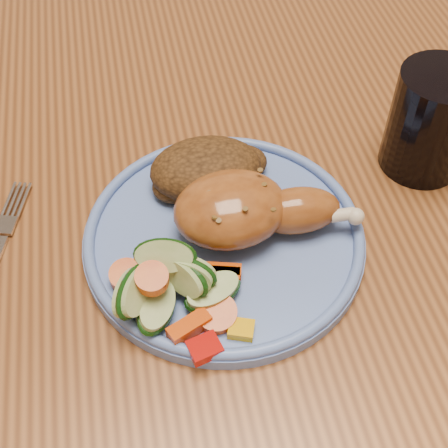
# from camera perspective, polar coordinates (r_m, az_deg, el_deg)

# --- Properties ---
(ground) EXTENTS (4.00, 4.00, 0.00)m
(ground) POSITION_cam_1_polar(r_m,az_deg,el_deg) (1.28, 2.34, -18.42)
(ground) COLOR #58321E
(ground) RESTS_ON ground
(dining_table) EXTENTS (0.90, 1.40, 0.75)m
(dining_table) POSITION_cam_1_polar(r_m,az_deg,el_deg) (0.70, 4.04, 1.77)
(dining_table) COLOR brown
(dining_table) RESTS_ON ground
(chair_far) EXTENTS (0.42, 0.42, 0.91)m
(chair_far) POSITION_cam_1_polar(r_m,az_deg,el_deg) (1.29, -3.29, 17.32)
(chair_far) COLOR #4C2D16
(chair_far) RESTS_ON ground
(plate) EXTENTS (0.25, 0.25, 0.01)m
(plate) POSITION_cam_1_polar(r_m,az_deg,el_deg) (0.56, 0.00, -1.38)
(plate) COLOR #5774BA
(plate) RESTS_ON dining_table
(plate_rim) EXTENTS (0.25, 0.25, 0.01)m
(plate_rim) POSITION_cam_1_polar(r_m,az_deg,el_deg) (0.55, 0.00, -0.67)
(plate_rim) COLOR #5774BA
(plate_rim) RESTS_ON plate
(chicken_leg) EXTENTS (0.17, 0.09, 0.05)m
(chicken_leg) POSITION_cam_1_polar(r_m,az_deg,el_deg) (0.54, 2.11, 1.34)
(chicken_leg) COLOR #995220
(chicken_leg) RESTS_ON plate
(rice_pilaf) EXTENTS (0.11, 0.08, 0.05)m
(rice_pilaf) POSITION_cam_1_polar(r_m,az_deg,el_deg) (0.58, -1.46, 5.01)
(rice_pilaf) COLOR #4C2E13
(rice_pilaf) RESTS_ON plate
(vegetable_pile) EXTENTS (0.12, 0.11, 0.06)m
(vegetable_pile) POSITION_cam_1_polar(r_m,az_deg,el_deg) (0.50, -4.72, -5.72)
(vegetable_pile) COLOR #A50A05
(vegetable_pile) RESTS_ON plate
(drinking_glass) EXTENTS (0.08, 0.08, 0.11)m
(drinking_glass) POSITION_cam_1_polar(r_m,az_deg,el_deg) (0.63, 18.40, 8.86)
(drinking_glass) COLOR black
(drinking_glass) RESTS_ON dining_table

